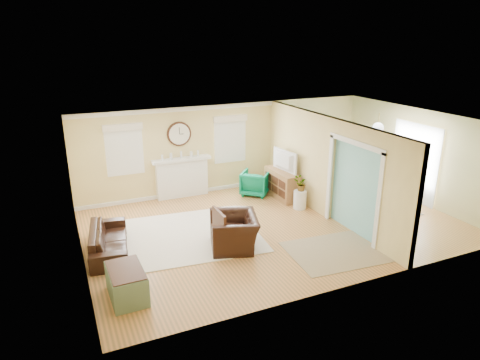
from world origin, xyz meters
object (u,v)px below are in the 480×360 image
(sofa, at_px, (109,240))
(dining_table, at_px, (357,193))
(green_chair, at_px, (255,183))
(credenza, at_px, (282,184))
(eames_chair, at_px, (234,232))

(sofa, relative_size, dining_table, 1.13)
(green_chair, distance_m, credenza, 0.80)
(dining_table, bearing_deg, green_chair, 39.62)
(sofa, xyz_separation_m, dining_table, (6.75, 0.13, 0.02))
(eames_chair, distance_m, credenza, 3.40)
(sofa, bearing_deg, credenza, -66.30)
(green_chair, relative_size, dining_table, 0.45)
(eames_chair, bearing_deg, credenza, 149.87)
(sofa, bearing_deg, dining_table, -80.79)
(eames_chair, bearing_deg, dining_table, 120.85)
(dining_table, bearing_deg, sofa, 79.12)
(eames_chair, height_order, dining_table, eames_chair)
(green_chair, distance_m, dining_table, 2.91)
(dining_table, bearing_deg, credenza, 40.68)
(sofa, distance_m, green_chair, 4.87)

